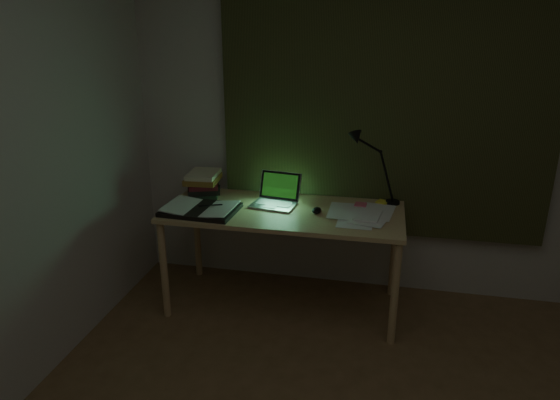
{
  "coord_description": "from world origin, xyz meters",
  "views": [
    {
      "loc": [
        0.01,
        -1.42,
        1.87
      ],
      "look_at": [
        -0.6,
        1.46,
        0.82
      ],
      "focal_mm": 32.0,
      "sensor_mm": 36.0,
      "label": 1
    }
  ],
  "objects_px": {
    "desk": "(284,259)",
    "laptop": "(273,191)",
    "loose_papers": "(360,214)",
    "desk_lamp": "(395,167)",
    "open_textbook": "(201,209)",
    "book_stack": "(204,183)"
  },
  "relations": [
    {
      "from": "desk",
      "to": "book_stack",
      "type": "height_order",
      "value": "book_stack"
    },
    {
      "from": "laptop",
      "to": "desk_lamp",
      "type": "height_order",
      "value": "desk_lamp"
    },
    {
      "from": "loose_papers",
      "to": "desk_lamp",
      "type": "height_order",
      "value": "desk_lamp"
    },
    {
      "from": "desk",
      "to": "laptop",
      "type": "relative_size",
      "value": 4.79
    },
    {
      "from": "laptop",
      "to": "desk_lamp",
      "type": "bearing_deg",
      "value": 24.0
    },
    {
      "from": "desk",
      "to": "laptop",
      "type": "bearing_deg",
      "value": 146.59
    },
    {
      "from": "desk_lamp",
      "to": "desk",
      "type": "bearing_deg",
      "value": -166.32
    },
    {
      "from": "open_textbook",
      "to": "desk",
      "type": "bearing_deg",
      "value": 18.55
    },
    {
      "from": "desk_lamp",
      "to": "laptop",
      "type": "bearing_deg",
      "value": -172.03
    },
    {
      "from": "laptop",
      "to": "loose_papers",
      "type": "bearing_deg",
      "value": 2.81
    },
    {
      "from": "book_stack",
      "to": "loose_papers",
      "type": "relative_size",
      "value": 0.71
    },
    {
      "from": "open_textbook",
      "to": "book_stack",
      "type": "height_order",
      "value": "book_stack"
    },
    {
      "from": "open_textbook",
      "to": "desk_lamp",
      "type": "bearing_deg",
      "value": 21.94
    },
    {
      "from": "book_stack",
      "to": "desk_lamp",
      "type": "bearing_deg",
      "value": 3.64
    },
    {
      "from": "laptop",
      "to": "loose_papers",
      "type": "relative_size",
      "value": 0.88
    },
    {
      "from": "open_textbook",
      "to": "desk_lamp",
      "type": "xyz_separation_m",
      "value": [
        1.22,
        0.42,
        0.24
      ]
    },
    {
      "from": "loose_papers",
      "to": "laptop",
      "type": "bearing_deg",
      "value": 174.35
    },
    {
      "from": "desk",
      "to": "laptop",
      "type": "xyz_separation_m",
      "value": [
        -0.08,
        0.05,
        0.46
      ]
    },
    {
      "from": "open_textbook",
      "to": "desk_lamp",
      "type": "distance_m",
      "value": 1.31
    },
    {
      "from": "laptop",
      "to": "open_textbook",
      "type": "xyz_separation_m",
      "value": [
        -0.44,
        -0.2,
        -0.08
      ]
    },
    {
      "from": "book_stack",
      "to": "loose_papers",
      "type": "height_order",
      "value": "book_stack"
    },
    {
      "from": "desk_lamp",
      "to": "book_stack",
      "type": "bearing_deg",
      "value": 176.06
    }
  ]
}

